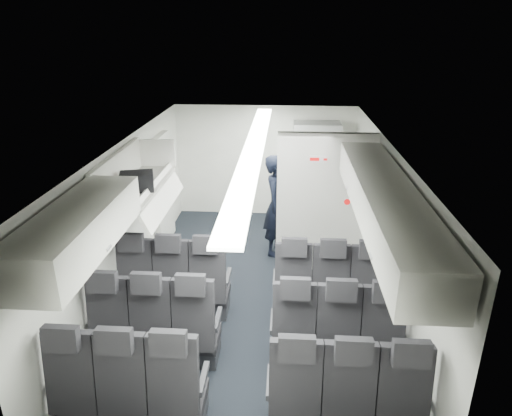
# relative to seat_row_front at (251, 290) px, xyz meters

# --- Properties ---
(cabin_shell) EXTENTS (3.41, 6.01, 2.16)m
(cabin_shell) POSITION_rel_seat_row_front_xyz_m (0.00, 0.53, 0.72)
(cabin_shell) COLOR black
(cabin_shell) RESTS_ON ground
(seat_row_front) EXTENTS (3.33, 0.56, 1.24)m
(seat_row_front) POSITION_rel_seat_row_front_xyz_m (0.00, 0.00, 0.00)
(seat_row_front) COLOR black
(seat_row_front) RESTS_ON cabin_shell
(seat_row_mid) EXTENTS (3.33, 0.56, 1.24)m
(seat_row_mid) POSITION_rel_seat_row_front_xyz_m (0.00, -0.90, 0.00)
(seat_row_mid) COLOR black
(seat_row_mid) RESTS_ON cabin_shell
(seat_row_rear) EXTENTS (3.33, 0.56, 1.24)m
(seat_row_rear) POSITION_rel_seat_row_front_xyz_m (0.00, -1.80, 0.00)
(seat_row_rear) COLOR black
(seat_row_rear) RESTS_ON cabin_shell
(overhead_bin_left_rear) EXTENTS (0.53, 1.80, 0.40)m
(overhead_bin_left_rear) POSITION_rel_seat_row_front_xyz_m (-1.40, -1.47, 1.46)
(overhead_bin_left_rear) COLOR white
(overhead_bin_left_rear) RESTS_ON cabin_shell
(overhead_bin_left_front_open) EXTENTS (0.64, 1.70, 0.72)m
(overhead_bin_left_front_open) POSITION_rel_seat_row_front_xyz_m (-1.44, 0.28, 1.33)
(overhead_bin_left_front_open) COLOR #9E9E93
(overhead_bin_left_front_open) RESTS_ON cabin_shell
(overhead_bin_right_rear) EXTENTS (0.53, 1.80, 0.40)m
(overhead_bin_right_rear) POSITION_rel_seat_row_front_xyz_m (1.40, -1.47, 1.46)
(overhead_bin_right_rear) COLOR white
(overhead_bin_right_rear) RESTS_ON cabin_shell
(overhead_bin_right_front) EXTENTS (0.53, 1.70, 0.40)m
(overhead_bin_right_front) POSITION_rel_seat_row_front_xyz_m (1.40, 0.28, 1.46)
(overhead_bin_right_front) COLOR white
(overhead_bin_right_front) RESTS_ON cabin_shell
(bulkhead_partition) EXTENTS (1.40, 0.15, 2.13)m
(bulkhead_partition) POSITION_rel_seat_row_front_xyz_m (0.98, 1.33, 0.67)
(bulkhead_partition) COLOR silver
(bulkhead_partition) RESTS_ON cabin_shell
(galley_unit) EXTENTS (0.85, 0.52, 1.90)m
(galley_unit) POSITION_rel_seat_row_front_xyz_m (0.95, 3.25, 0.55)
(galley_unit) COLOR #939399
(galley_unit) RESTS_ON cabin_shell
(boarding_door) EXTENTS (0.12, 1.27, 1.86)m
(boarding_door) POSITION_rel_seat_row_front_xyz_m (-1.64, 2.09, 0.55)
(boarding_door) COLOR silver
(boarding_door) RESTS_ON cabin_shell
(flight_attendant) EXTENTS (0.54, 0.69, 1.66)m
(flight_attendant) POSITION_rel_seat_row_front_xyz_m (0.28, 1.85, 0.43)
(flight_attendant) COLOR black
(flight_attendant) RESTS_ON ground
(carry_on_bag) EXTENTS (0.44, 0.36, 0.23)m
(carry_on_bag) POSITION_rel_seat_row_front_xyz_m (-1.37, 0.10, 1.38)
(carry_on_bag) COLOR black
(carry_on_bag) RESTS_ON overhead_bin_left_front_open
(papers) EXTENTS (0.20, 0.05, 0.14)m
(papers) POSITION_rel_seat_row_front_xyz_m (0.47, 1.80, 0.66)
(papers) COLOR white
(papers) RESTS_ON flight_attendant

